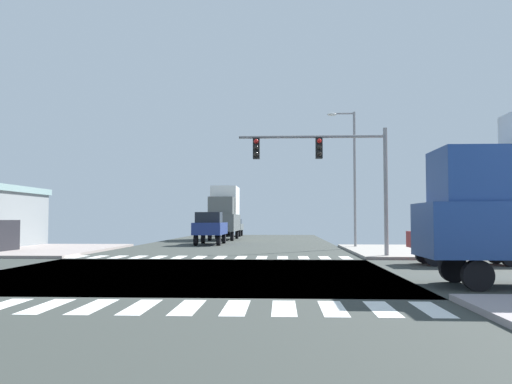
{
  "coord_description": "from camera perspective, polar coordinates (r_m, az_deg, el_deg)",
  "views": [
    {
      "loc": [
        3.2,
        -18.41,
        1.83
      ],
      "look_at": [
        1.77,
        11.43,
        3.37
      ],
      "focal_mm": 37.44,
      "sensor_mm": 36.0,
      "label": 1
    }
  ],
  "objects": [
    {
      "name": "ground",
      "position": [
        18.78,
        -7.17,
        -8.59
      ],
      "size": [
        90.0,
        90.0,
        0.05
      ],
      "color": "#323733"
    },
    {
      "name": "sidewalk_corner_ne",
      "position": [
        32.0,
        20.68,
        -5.91
      ],
      "size": [
        12.0,
        12.0,
        0.14
      ],
      "color": "gray",
      "rests_on": "ground"
    },
    {
      "name": "sidewalk_corner_nw",
      "position": [
        34.51,
        -25.4,
        -5.59
      ],
      "size": [
        12.0,
        12.0,
        0.14
      ],
      "color": "gray",
      "rests_on": "ground"
    },
    {
      "name": "crosswalk_near",
      "position": [
        11.78,
        -14.65,
        -11.77
      ],
      "size": [
        13.5,
        2.0,
        0.01
      ],
      "color": "white",
      "rests_on": "ground"
    },
    {
      "name": "crosswalk_far",
      "position": [
        26.01,
        -4.93,
        -6.96
      ],
      "size": [
        13.5,
        2.0,
        0.01
      ],
      "color": "white",
      "rests_on": "ground"
    },
    {
      "name": "traffic_signal_mast",
      "position": [
        25.7,
        7.55,
        3.26
      ],
      "size": [
        7.09,
        0.55,
        6.19
      ],
      "color": "gray",
      "rests_on": "ground"
    },
    {
      "name": "street_lamp",
      "position": [
        34.25,
        10.11,
        2.63
      ],
      "size": [
        1.78,
        0.32,
        8.66
      ],
      "color": "gray",
      "rests_on": "ground"
    },
    {
      "name": "sedan_nearside_1",
      "position": [
        58.43,
        -2.37,
        -3.64
      ],
      "size": [
        1.8,
        4.3,
        1.88
      ],
      "rotation": [
        0.0,
        0.0,
        3.14
      ],
      "color": "black",
      "rests_on": "ground"
    },
    {
      "name": "pickup_queued_1",
      "position": [
        39.08,
        -4.92,
        -3.73
      ],
      "size": [
        2.0,
        5.1,
        2.35
      ],
      "rotation": [
        0.0,
        0.0,
        3.14
      ],
      "color": "black",
      "rests_on": "ground"
    },
    {
      "name": "box_truck_leading_2",
      "position": [
        48.59,
        -3.41,
        -2.08
      ],
      "size": [
        2.4,
        7.2,
        4.85
      ],
      "rotation": [
        0.0,
        0.0,
        3.14
      ],
      "color": "black",
      "rests_on": "ground"
    },
    {
      "name": "sedan_trailing_3",
      "position": [
        23.14,
        21.44,
        -4.51
      ],
      "size": [
        4.3,
        1.8,
        1.88
      ],
      "rotation": [
        0.0,
        0.0,
        4.71
      ],
      "color": "black",
      "rests_on": "ground"
    }
  ]
}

